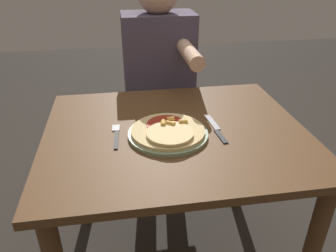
# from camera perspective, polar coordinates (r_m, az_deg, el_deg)

# --- Properties ---
(dining_table) EXTENTS (0.99, 0.82, 0.74)m
(dining_table) POSITION_cam_1_polar(r_m,az_deg,el_deg) (1.31, 1.30, -5.44)
(dining_table) COLOR brown
(dining_table) RESTS_ON ground_plane
(plate) EXTENTS (0.30, 0.30, 0.01)m
(plate) POSITION_cam_1_polar(r_m,az_deg,el_deg) (1.21, 0.00, -1.38)
(plate) COLOR gray
(plate) RESTS_ON dining_table
(pizza) EXTENTS (0.27, 0.27, 0.04)m
(pizza) POSITION_cam_1_polar(r_m,az_deg,el_deg) (1.19, 0.08, -0.81)
(pizza) COLOR #DBBC7A
(pizza) RESTS_ON plate
(fork) EXTENTS (0.03, 0.18, 0.00)m
(fork) POSITION_cam_1_polar(r_m,az_deg,el_deg) (1.23, -9.02, -1.51)
(fork) COLOR black
(fork) RESTS_ON dining_table
(knife) EXTENTS (0.03, 0.22, 0.00)m
(knife) POSITION_cam_1_polar(r_m,az_deg,el_deg) (1.26, 8.43, -0.54)
(knife) COLOR black
(knife) RESTS_ON dining_table
(person_diner) EXTENTS (0.37, 0.52, 1.26)m
(person_diner) POSITION_cam_1_polar(r_m,az_deg,el_deg) (1.81, -1.50, 8.87)
(person_diner) COLOR #2D2D38
(person_diner) RESTS_ON ground_plane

